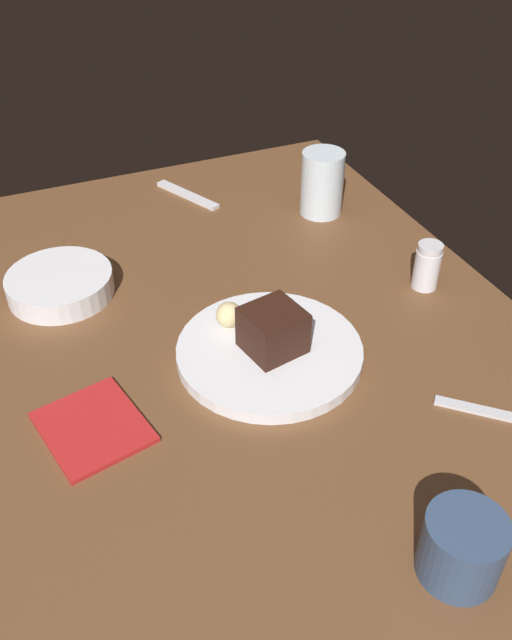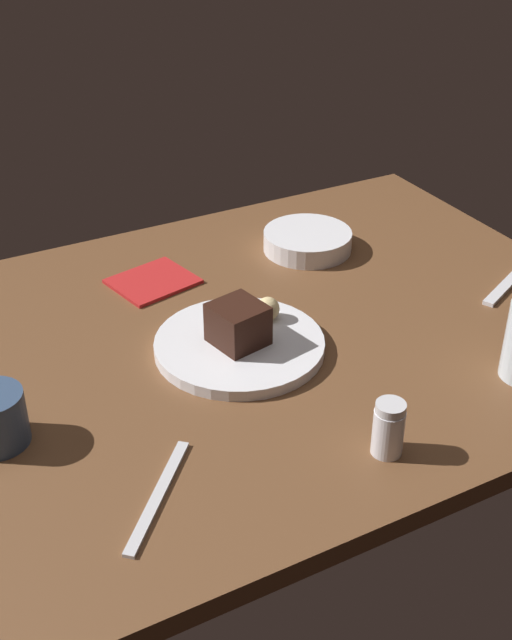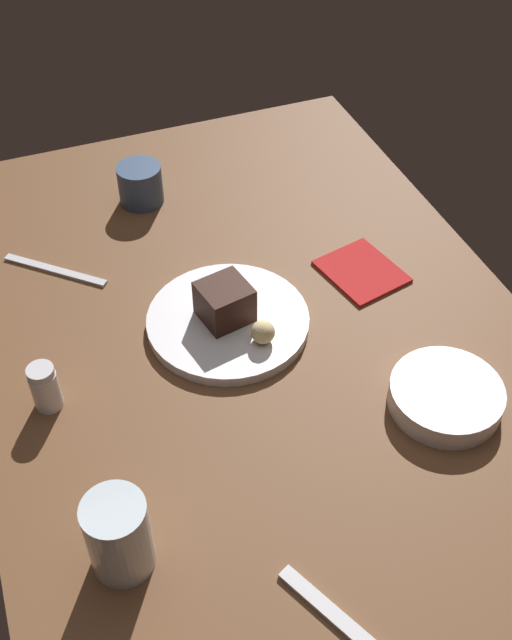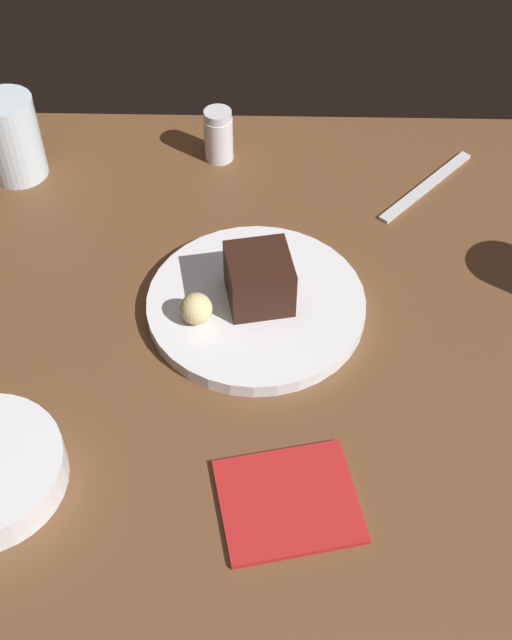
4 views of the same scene
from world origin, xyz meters
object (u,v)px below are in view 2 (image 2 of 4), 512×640
object	(u,v)px
dessert_plate	(239,345)
folded_napkin	(153,281)
dessert_spoon	(506,286)
butter_knife	(158,496)
side_bowl	(307,241)
chocolate_cake_slice	(238,324)
bread_roll	(268,309)
salt_shaker	(388,428)

from	to	relation	value
dessert_plate	folded_napkin	xyz separation A→B (cm)	(3.63, -24.82, -0.57)
dessert_spoon	butter_knife	xyz separation A→B (cm)	(69.85, 18.32, -0.10)
side_bowl	butter_knife	xyz separation A→B (cm)	(47.88, 45.80, -1.52)
chocolate_cake_slice	folded_napkin	size ratio (longest dim) A/B	0.56
bread_roll	side_bowl	distance (cm)	27.71
chocolate_cake_slice	dessert_spoon	xyz separation A→B (cm)	(-47.95, 4.08, -4.45)
dessert_spoon	folded_napkin	world-z (taller)	dessert_spoon
bread_roll	salt_shaker	xyz separation A→B (cm)	(0.75, 31.78, 0.14)
dessert_plate	bread_roll	world-z (taller)	bread_roll
bread_roll	dessert_spoon	size ratio (longest dim) A/B	0.24
dessert_plate	side_bowl	xyz separation A→B (cm)	(-25.64, -23.11, 0.90)
side_bowl	dessert_spoon	size ratio (longest dim) A/B	1.06
chocolate_cake_slice	salt_shaker	world-z (taller)	chocolate_cake_slice
bread_roll	folded_napkin	xyz separation A→B (cm)	(10.15, -21.70, -3.25)
side_bowl	dessert_plate	bearing A→B (deg)	42.03
chocolate_cake_slice	dessert_spoon	world-z (taller)	chocolate_cake_slice
dessert_plate	folded_napkin	world-z (taller)	dessert_plate
side_bowl	folded_napkin	bearing A→B (deg)	-3.35
bread_roll	dessert_spoon	world-z (taller)	bread_roll
dessert_plate	butter_knife	world-z (taller)	dessert_plate
salt_shaker	folded_napkin	size ratio (longest dim) A/B	0.58
dessert_plate	chocolate_cake_slice	world-z (taller)	chocolate_cake_slice
dessert_spoon	folded_napkin	xyz separation A→B (cm)	(51.24, -29.20, -0.05)
dessert_plate	bread_roll	xyz separation A→B (cm)	(-6.52, -3.13, 2.68)
side_bowl	bread_roll	bearing A→B (deg)	46.27
salt_shaker	butter_knife	distance (cm)	28.84
dessert_plate	salt_shaker	distance (cm)	29.36
chocolate_cake_slice	bread_roll	world-z (taller)	chocolate_cake_slice
dessert_plate	side_bowl	size ratio (longest dim) A/B	1.58
chocolate_cake_slice	dessert_plate	bearing A→B (deg)	-138.45
bread_roll	folded_napkin	world-z (taller)	bread_roll
bread_roll	folded_napkin	distance (cm)	24.17
dessert_plate	salt_shaker	size ratio (longest dim) A/B	3.36
dessert_plate	chocolate_cake_slice	size ratio (longest dim) A/B	3.46
bread_roll	salt_shaker	world-z (taller)	salt_shaker
dessert_spoon	folded_napkin	bearing A→B (deg)	124.87
butter_knife	folded_napkin	bearing A→B (deg)	20.66
dessert_plate	bread_roll	size ratio (longest dim) A/B	6.92
dessert_spoon	salt_shaker	bearing A→B (deg)	-175.33
butter_knife	folded_napkin	size ratio (longest dim) A/B	1.47
bread_roll	salt_shaker	distance (cm)	31.79
salt_shaker	dessert_spoon	xyz separation A→B (cm)	(-41.84, -24.28, -3.34)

